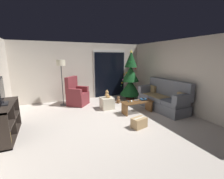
{
  "coord_description": "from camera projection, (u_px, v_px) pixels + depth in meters",
  "views": [
    {
      "loc": [
        -1.54,
        -3.71,
        1.89
      ],
      "look_at": [
        0.4,
        0.7,
        0.85
      ],
      "focal_mm": 24.26,
      "sensor_mm": 36.0,
      "label": 1
    }
  ],
  "objects": [
    {
      "name": "remote_silver",
      "position": [
        136.0,
        100.0,
        5.25
      ],
      "size": [
        0.16,
        0.11,
        0.02
      ],
      "primitive_type": "cube",
      "rotation": [
        0.0,
        0.0,
        1.09
      ],
      "color": "#ADADB2",
      "rests_on": "coffee_table"
    },
    {
      "name": "patio_door_glass",
      "position": [
        110.0,
        75.0,
        7.26
      ],
      "size": [
        1.5,
        0.02,
        2.1
      ],
      "primitive_type": "cube",
      "color": "black",
      "rests_on": "ground"
    },
    {
      "name": "teddy_bear_chestnut_by_tree",
      "position": [
        118.0,
        100.0,
        6.33
      ],
      "size": [
        0.22,
        0.21,
        0.29
      ],
      "color": "brown",
      "rests_on": "ground"
    },
    {
      "name": "remote_graphite",
      "position": [
        128.0,
        101.0,
        5.12
      ],
      "size": [
        0.09,
        0.16,
        0.02
      ],
      "primitive_type": "cube",
      "rotation": [
        0.0,
        0.0,
        5.94
      ],
      "color": "#333338",
      "rests_on": "coffee_table"
    },
    {
      "name": "coffee_table",
      "position": [
        137.0,
        105.0,
        5.2
      ],
      "size": [
        1.1,
        0.4,
        0.41
      ],
      "color": "brown",
      "rests_on": "ground"
    },
    {
      "name": "ottoman",
      "position": [
        107.0,
        103.0,
        5.61
      ],
      "size": [
        0.44,
        0.44,
        0.42
      ],
      "primitive_type": "cube",
      "color": "beige",
      "rests_on": "ground"
    },
    {
      "name": "wall_back",
      "position": [
        83.0,
        71.0,
        6.8
      ],
      "size": [
        5.72,
        0.12,
        2.5
      ],
      "primitive_type": "cube",
      "color": "beige",
      "rests_on": "ground"
    },
    {
      "name": "media_shelf",
      "position": [
        4.0,
        123.0,
        3.53
      ],
      "size": [
        0.4,
        1.4,
        0.82
      ],
      "color": "black",
      "rests_on": "ground"
    },
    {
      "name": "remote_white",
      "position": [
        132.0,
        101.0,
        5.14
      ],
      "size": [
        0.11,
        0.16,
        0.02
      ],
      "primitive_type": "cube",
      "rotation": [
        0.0,
        0.0,
        5.79
      ],
      "color": "silver",
      "rests_on": "coffee_table"
    },
    {
      "name": "couch",
      "position": [
        163.0,
        99.0,
        5.51
      ],
      "size": [
        0.85,
        1.97,
        1.08
      ],
      "color": "slate",
      "rests_on": "ground"
    },
    {
      "name": "armchair",
      "position": [
        77.0,
        95.0,
        6.05
      ],
      "size": [
        0.97,
        0.97,
        1.13
      ],
      "color": "maroon",
      "rests_on": "ground"
    },
    {
      "name": "cardboard_box_taped_mid_floor",
      "position": [
        139.0,
        123.0,
        4.12
      ],
      "size": [
        0.45,
        0.34,
        0.28
      ],
      "color": "tan",
      "rests_on": "ground"
    },
    {
      "name": "ground_plane",
      "position": [
        109.0,
        124.0,
        4.32
      ],
      "size": [
        7.0,
        7.0,
        0.0
      ],
      "primitive_type": "plane",
      "color": "#BCB2A8"
    },
    {
      "name": "christmas_tree",
      "position": [
        130.0,
        78.0,
        6.67
      ],
      "size": [
        0.94,
        0.94,
        2.19
      ],
      "color": "#4C1E19",
      "rests_on": "ground"
    },
    {
      "name": "book_stack",
      "position": [
        144.0,
        99.0,
        5.3
      ],
      "size": [
        0.27,
        0.2,
        0.06
      ],
      "color": "#4C4C51",
      "rests_on": "coffee_table"
    },
    {
      "name": "teddy_bear_honey",
      "position": [
        107.0,
        94.0,
        5.54
      ],
      "size": [
        0.21,
        0.21,
        0.29
      ],
      "color": "tan",
      "rests_on": "ottoman"
    },
    {
      "name": "floor_lamp",
      "position": [
        61.0,
        67.0,
        5.76
      ],
      "size": [
        0.32,
        0.32,
        1.78
      ],
      "color": "#2D2D30",
      "rests_on": "ground"
    },
    {
      "name": "cell_phone",
      "position": [
        144.0,
        98.0,
        5.28
      ],
      "size": [
        0.09,
        0.15,
        0.01
      ],
      "primitive_type": "cube",
      "rotation": [
        0.0,
        0.0,
        -0.17
      ],
      "color": "black",
      "rests_on": "book_stack"
    },
    {
      "name": "wall_right",
      "position": [
        186.0,
        76.0,
        5.18
      ],
      "size": [
        0.12,
        6.0,
        2.5
      ],
      "primitive_type": "cube",
      "color": "beige",
      "rests_on": "ground"
    },
    {
      "name": "television",
      "position": [
        1.0,
        91.0,
        3.43
      ],
      "size": [
        0.24,
        0.84,
        0.61
      ],
      "color": "black",
      "rests_on": "media_shelf"
    },
    {
      "name": "patio_door_frame",
      "position": [
        110.0,
        74.0,
        7.27
      ],
      "size": [
        1.6,
        0.02,
        2.2
      ],
      "primitive_type": "cube",
      "color": "silver",
      "rests_on": "ground"
    }
  ]
}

